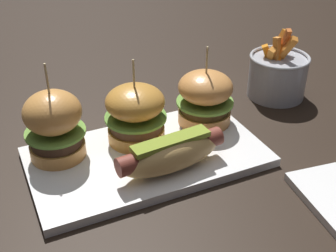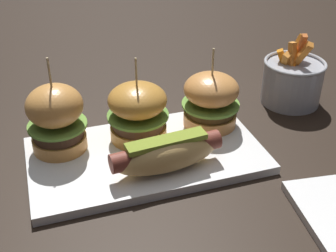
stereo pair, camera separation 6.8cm
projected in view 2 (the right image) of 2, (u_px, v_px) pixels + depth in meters
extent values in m
plane|color=black|center=(146.00, 159.00, 0.70)|extent=(3.00, 3.00, 0.00)
cube|color=white|center=(146.00, 155.00, 0.69)|extent=(0.36, 0.20, 0.01)
ellipsoid|color=tan|center=(167.00, 154.00, 0.64)|extent=(0.16, 0.07, 0.05)
cylinder|color=brown|center=(167.00, 151.00, 0.64)|extent=(0.17, 0.04, 0.03)
cube|color=olive|center=(167.00, 141.00, 0.63)|extent=(0.12, 0.04, 0.01)
cylinder|color=#D79147|center=(60.00, 142.00, 0.70)|extent=(0.08, 0.08, 0.02)
cylinder|color=#41291B|center=(58.00, 131.00, 0.68)|extent=(0.08, 0.08, 0.02)
cylinder|color=#6B9E3D|center=(57.00, 125.00, 0.68)|extent=(0.09, 0.09, 0.00)
ellipsoid|color=#D79147|center=(54.00, 106.00, 0.66)|extent=(0.09, 0.09, 0.06)
cylinder|color=tan|center=(50.00, 77.00, 0.64)|extent=(0.00, 0.00, 0.06)
cylinder|color=#C78635|center=(138.00, 132.00, 0.72)|extent=(0.09, 0.09, 0.02)
cylinder|color=#523422|center=(137.00, 121.00, 0.71)|extent=(0.08, 0.08, 0.02)
cylinder|color=#609338|center=(137.00, 115.00, 0.70)|extent=(0.10, 0.10, 0.00)
ellipsoid|color=#C78635|center=(136.00, 100.00, 0.69)|extent=(0.09, 0.09, 0.05)
cylinder|color=tan|center=(135.00, 77.00, 0.67)|extent=(0.00, 0.00, 0.06)
cylinder|color=#D78D48|center=(210.00, 118.00, 0.76)|extent=(0.09, 0.09, 0.02)
cylinder|color=#402C14|center=(210.00, 109.00, 0.75)|extent=(0.08, 0.08, 0.01)
cylinder|color=#6B9E3D|center=(211.00, 104.00, 0.74)|extent=(0.10, 0.10, 0.00)
ellipsoid|color=#D78D48|center=(211.00, 89.00, 0.73)|extent=(0.09, 0.09, 0.05)
cylinder|color=tan|center=(213.00, 66.00, 0.71)|extent=(0.00, 0.00, 0.06)
cylinder|color=#A8AAB2|center=(292.00, 83.00, 0.84)|extent=(0.11, 0.11, 0.08)
torus|color=#B7BABF|center=(295.00, 63.00, 0.82)|extent=(0.11, 0.11, 0.01)
cube|color=orange|center=(285.00, 65.00, 0.82)|extent=(0.03, 0.04, 0.06)
cube|color=orange|center=(296.00, 57.00, 0.83)|extent=(0.04, 0.02, 0.07)
cube|color=orange|center=(292.00, 62.00, 0.81)|extent=(0.01, 0.02, 0.07)
cube|color=orange|center=(298.00, 59.00, 0.81)|extent=(0.03, 0.06, 0.08)
cube|color=#D55F12|center=(293.00, 65.00, 0.82)|extent=(0.03, 0.03, 0.06)
cube|color=orange|center=(298.00, 55.00, 0.82)|extent=(0.02, 0.04, 0.09)
cube|color=orange|center=(284.00, 63.00, 0.83)|extent=(0.03, 0.02, 0.06)
cube|color=orange|center=(293.00, 54.00, 0.84)|extent=(0.04, 0.03, 0.08)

